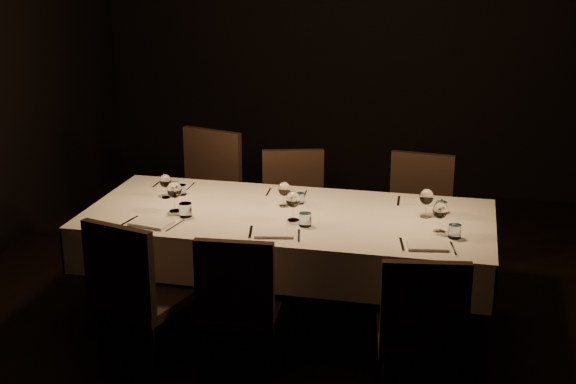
% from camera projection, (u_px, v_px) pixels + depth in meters
% --- Properties ---
extents(room, '(5.01, 6.01, 3.01)m').
position_uv_depth(room, '(288.00, 96.00, 4.75)').
color(room, black).
rests_on(room, ground).
extents(dining_table, '(2.52, 1.12, 0.76)m').
position_uv_depth(dining_table, '(288.00, 224.00, 5.00)').
color(dining_table, black).
rests_on(dining_table, ground).
extents(chair_near_left, '(0.55, 0.55, 0.94)m').
position_uv_depth(chair_near_left, '(134.00, 290.00, 4.48)').
color(chair_near_left, black).
rests_on(chair_near_left, ground).
extents(place_setting_near_left, '(0.37, 0.42, 0.20)m').
position_uv_depth(place_setting_near_left, '(170.00, 204.00, 4.90)').
color(place_setting_near_left, silver).
rests_on(place_setting_near_left, dining_table).
extents(chair_near_center, '(0.46, 0.46, 0.89)m').
position_uv_depth(chair_near_center, '(239.00, 302.00, 4.39)').
color(chair_near_center, black).
rests_on(chair_near_center, ground).
extents(place_setting_near_center, '(0.35, 0.41, 0.19)m').
position_uv_depth(place_setting_near_center, '(290.00, 214.00, 4.74)').
color(place_setting_near_center, silver).
rests_on(place_setting_near_center, dining_table).
extents(chair_near_right, '(0.50, 0.50, 0.91)m').
position_uv_depth(chair_near_right, '(421.00, 327.00, 4.09)').
color(chair_near_right, black).
rests_on(chair_near_right, ground).
extents(place_setting_near_right, '(0.34, 0.40, 0.18)m').
position_uv_depth(place_setting_near_right, '(440.00, 226.00, 4.56)').
color(place_setting_near_right, silver).
rests_on(place_setting_near_right, dining_table).
extents(chair_far_left, '(0.61, 0.61, 1.03)m').
position_uv_depth(chair_far_left, '(204.00, 194.00, 5.99)').
color(chair_far_left, black).
rests_on(chair_far_left, ground).
extents(place_setting_far_left, '(0.29, 0.39, 0.16)m').
position_uv_depth(place_setting_far_left, '(172.00, 184.00, 5.34)').
color(place_setting_far_left, silver).
rests_on(place_setting_far_left, dining_table).
extents(chair_far_center, '(0.56, 0.56, 0.93)m').
position_uv_depth(chair_far_center, '(294.00, 209.00, 5.80)').
color(chair_far_center, black).
rests_on(chair_far_center, ground).
extents(place_setting_far_center, '(0.30, 0.39, 0.16)m').
position_uv_depth(place_setting_far_center, '(288.00, 192.00, 5.17)').
color(place_setting_far_center, silver).
rests_on(place_setting_far_center, dining_table).
extents(chair_far_right, '(0.50, 0.50, 0.94)m').
position_uv_depth(chair_far_right, '(418.00, 215.00, 5.68)').
color(chair_far_right, black).
rests_on(chair_far_right, ground).
extents(place_setting_far_right, '(0.33, 0.40, 0.18)m').
position_uv_depth(place_setting_far_right, '(428.00, 201.00, 4.98)').
color(place_setting_far_right, silver).
rests_on(place_setting_far_right, dining_table).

